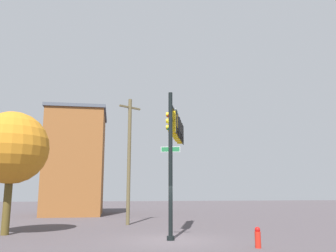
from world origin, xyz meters
name	(u,v)px	position (x,y,z in m)	size (l,w,h in m)	color
ground_plane	(171,240)	(0.00, 0.00, 0.00)	(120.00, 120.00, 0.00)	#474044
signal_pole_assembly	(175,134)	(2.42, -0.66, 5.39)	(5.82, 2.21, 7.12)	black
utility_pole	(129,158)	(7.73, 1.66, 4.54)	(1.11, 1.56, 8.74)	brown
fire_hydrant	(258,237)	(-2.73, -3.13, 0.41)	(0.33, 0.24, 0.83)	red
tree_near	(12,148)	(3.24, 8.22, 4.56)	(3.93, 3.93, 6.55)	#4F401B
brick_building	(76,162)	(18.50, 6.35, 5.03)	(7.63, 5.54, 10.04)	brown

